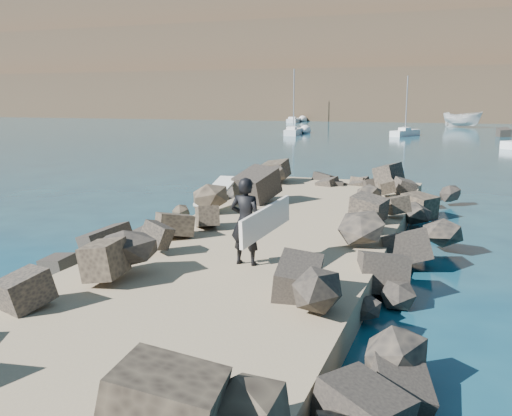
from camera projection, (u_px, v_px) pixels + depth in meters
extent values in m
plane|color=#0F384C|center=(269.00, 258.00, 14.74)|extent=(800.00, 800.00, 0.00)
cube|color=#8C7759|center=(241.00, 268.00, 12.84)|extent=(6.00, 26.00, 0.60)
cube|color=black|center=(140.00, 243.00, 14.24)|extent=(2.60, 22.00, 1.00)
cube|color=black|center=(374.00, 266.00, 12.28)|extent=(2.60, 22.00, 1.00)
cube|color=#2D4919|center=(491.00, 55.00, 156.01)|extent=(360.00, 140.00, 32.00)
cube|color=white|center=(217.00, 194.00, 18.28)|extent=(0.83, 2.61, 0.09)
imported|color=silver|center=(462.00, 119.00, 82.63)|extent=(6.34, 4.60, 2.30)
imported|color=black|center=(246.00, 221.00, 11.92)|extent=(0.68, 0.45, 1.86)
cube|color=white|center=(266.00, 221.00, 11.76)|extent=(0.32, 2.30, 0.72)
cube|color=white|center=(294.00, 121.00, 101.05)|extent=(2.64, 7.38, 0.80)
cylinder|color=gray|center=(294.00, 96.00, 100.24)|extent=(0.12, 0.12, 7.94)
cube|color=white|center=(292.00, 118.00, 100.17)|extent=(1.44, 2.17, 0.44)
cube|color=white|center=(293.00, 132.00, 65.96)|extent=(2.26, 6.32, 0.80)
cylinder|color=gray|center=(294.00, 99.00, 65.25)|extent=(0.12, 0.12, 6.81)
cube|color=white|center=(292.00, 128.00, 65.19)|extent=(1.23, 1.86, 0.44)
cube|color=white|center=(405.00, 134.00, 63.61)|extent=(2.86, 5.52, 0.80)
cylinder|color=gray|center=(407.00, 103.00, 62.98)|extent=(0.12, 0.12, 5.96)
cube|color=white|center=(405.00, 129.00, 62.94)|extent=(1.31, 1.72, 0.44)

